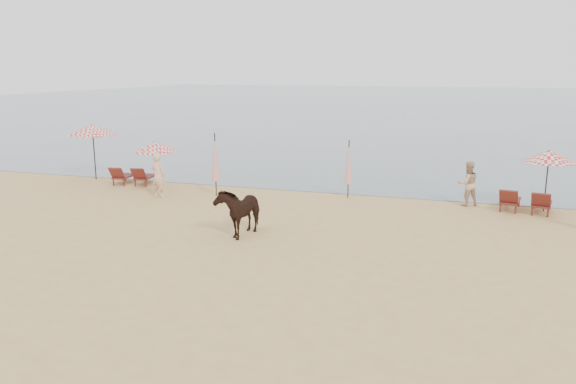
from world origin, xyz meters
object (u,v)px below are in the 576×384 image
(lounger_cluster_right, at_px, (525,201))
(umbrella_open_left_b, at_px, (155,146))
(beachgoer_right_a, at_px, (468,184))
(umbrella_open_right, at_px, (549,156))
(cow, at_px, (239,210))
(lounger_cluster_left, at_px, (133,176))
(beachgoer_left, at_px, (158,175))
(umbrella_closed_right, at_px, (349,162))
(umbrella_open_left_a, at_px, (93,130))
(umbrella_closed_left, at_px, (215,158))

(lounger_cluster_right, xyz_separation_m, umbrella_open_left_b, (-14.49, -0.50, 1.42))
(beachgoer_right_a, bearing_deg, umbrella_open_right, 152.86)
(cow, bearing_deg, lounger_cluster_left, 148.95)
(beachgoer_left, distance_m, beachgoer_right_a, 11.87)
(beachgoer_left, bearing_deg, lounger_cluster_left, -28.60)
(lounger_cluster_right, height_order, umbrella_closed_right, umbrella_closed_right)
(lounger_cluster_left, height_order, beachgoer_left, beachgoer_left)
(lounger_cluster_right, bearing_deg, umbrella_open_left_a, -171.89)
(umbrella_open_left_b, bearing_deg, umbrella_closed_left, -19.51)
(cow, height_order, beachgoer_right_a, beachgoer_right_a)
(umbrella_open_left_b, relative_size, beachgoer_right_a, 1.27)
(lounger_cluster_left, distance_m, lounger_cluster_right, 16.01)
(umbrella_open_left_a, height_order, umbrella_closed_left, umbrella_open_left_a)
(umbrella_open_left_b, bearing_deg, beachgoer_left, -69.15)
(umbrella_open_right, distance_m, beachgoer_right_a, 2.89)
(umbrella_closed_right, distance_m, beachgoer_left, 7.52)
(lounger_cluster_left, height_order, umbrella_closed_left, umbrella_closed_left)
(umbrella_closed_left, xyz_separation_m, umbrella_closed_right, (5.12, 1.27, -0.14))
(umbrella_open_right, height_order, beachgoer_right_a, umbrella_open_right)
(umbrella_open_right, distance_m, cow, 11.12)
(beachgoer_right_a, bearing_deg, lounger_cluster_left, -25.07)
(lounger_cluster_right, relative_size, umbrella_closed_left, 0.75)
(lounger_cluster_left, relative_size, umbrella_open_left_b, 0.85)
(umbrella_open_left_b, relative_size, umbrella_closed_right, 0.92)
(umbrella_closed_left, height_order, beachgoer_right_a, umbrella_closed_left)
(umbrella_open_right, bearing_deg, umbrella_open_left_a, 178.10)
(umbrella_open_left_a, xyz_separation_m, umbrella_closed_right, (11.85, -0.18, -0.88))
(umbrella_open_right, bearing_deg, umbrella_closed_left, -175.43)
(cow, bearing_deg, lounger_cluster_right, 38.86)
(umbrella_closed_left, height_order, umbrella_closed_right, umbrella_closed_left)
(umbrella_open_left_b, relative_size, beachgoer_left, 1.20)
(umbrella_open_left_a, bearing_deg, umbrella_closed_right, -25.75)
(lounger_cluster_right, relative_size, beachgoer_left, 1.07)
(cow, xyz_separation_m, beachgoer_right_a, (6.65, 5.99, 0.07))
(umbrella_open_left_b, bearing_deg, cow, -53.07)
(umbrella_open_left_a, distance_m, umbrella_open_left_b, 4.01)
(umbrella_open_left_b, distance_m, umbrella_open_right, 15.19)
(lounger_cluster_right, relative_size, cow, 1.05)
(beachgoer_left, bearing_deg, lounger_cluster_right, -163.32)
(lounger_cluster_right, relative_size, umbrella_open_right, 0.86)
(cow, bearing_deg, umbrella_closed_left, 128.34)
(cow, bearing_deg, umbrella_open_left_b, 145.30)
(umbrella_closed_left, bearing_deg, umbrella_open_left_b, 172.77)
(lounger_cluster_left, distance_m, umbrella_closed_right, 9.60)
(lounger_cluster_left, xyz_separation_m, umbrella_open_right, (16.68, 0.38, 1.59))
(lounger_cluster_right, distance_m, umbrella_open_left_a, 18.43)
(umbrella_open_right, xyz_separation_m, beachgoer_left, (-14.31, -2.22, -1.10))
(beachgoer_left, bearing_deg, umbrella_open_left_a, -17.73)
(lounger_cluster_right, distance_m, beachgoer_left, 13.77)
(umbrella_closed_left, distance_m, cow, 5.59)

